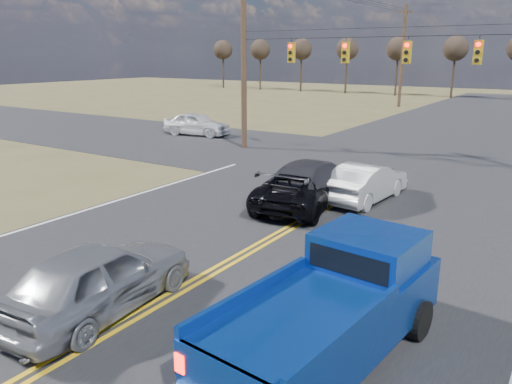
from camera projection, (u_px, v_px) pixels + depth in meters
The scene contains 12 objects.
ground at pixel (97, 339), 9.47m from camera, with size 160.00×160.00×0.00m, color brown.
road_main at pixel (326, 208), 17.52m from camera, with size 14.00×120.00×0.02m, color #28282B.
road_cross at pixel (398, 167), 23.97m from camera, with size 120.00×12.00×0.02m, color #28282B.
signal_gantry at pixel (416, 58), 22.18m from camera, with size 19.60×4.83×10.00m.
utility_poles at pixel (400, 54), 21.77m from camera, with size 19.60×58.32×10.00m.
treeline at pixel (453, 46), 29.67m from camera, with size 87.00×117.80×7.40m.
pickup_truck at pixel (334, 308), 8.65m from camera, with size 2.55×5.54×2.02m.
silver_suv at pixel (98, 277), 10.32m from camera, with size 1.81×4.50×1.53m, color gray.
black_suv at pixel (301, 189), 17.45m from camera, with size 2.26×4.89×1.36m, color black.
white_car_queue at pixel (366, 182), 18.27m from camera, with size 1.48×4.25×1.40m, color silver.
dgrey_car_queue at pixel (314, 180), 18.21m from camera, with size 2.17×5.33×1.55m, color #3B3A40.
cross_car_west at pixel (197, 124), 33.04m from camera, with size 4.46×1.80×1.52m, color white.
Camera 1 is at (7.13, -5.34, 5.23)m, focal length 35.00 mm.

